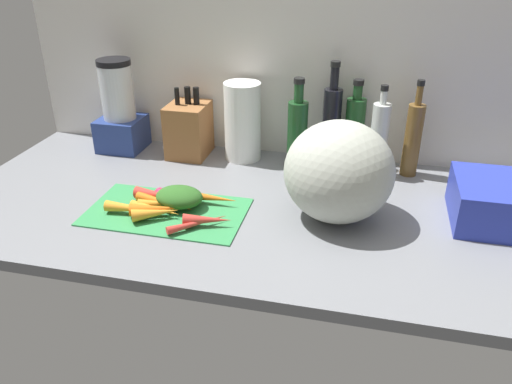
# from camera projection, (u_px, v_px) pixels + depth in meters

# --- Properties ---
(ground_plane) EXTENTS (1.70, 0.80, 0.03)m
(ground_plane) POSITION_uv_depth(u_px,v_px,m) (257.00, 208.00, 1.41)
(ground_plane) COLOR slate
(wall_back) EXTENTS (1.70, 0.03, 0.60)m
(wall_back) POSITION_uv_depth(u_px,v_px,m) (285.00, 62.00, 1.60)
(wall_back) COLOR silver
(wall_back) RESTS_ON ground_plane
(cutting_board) EXTENTS (0.42, 0.24, 0.01)m
(cutting_board) POSITION_uv_depth(u_px,v_px,m) (167.00, 211.00, 1.35)
(cutting_board) COLOR #338C4C
(cutting_board) RESTS_ON ground_plane
(carrot_0) EXTENTS (0.12, 0.09, 0.03)m
(carrot_0) POSITION_uv_depth(u_px,v_px,m) (155.00, 213.00, 1.30)
(carrot_0) COLOR orange
(carrot_0) RESTS_ON cutting_board
(carrot_1) EXTENTS (0.12, 0.06, 0.03)m
(carrot_1) POSITION_uv_depth(u_px,v_px,m) (207.00, 220.00, 1.27)
(carrot_1) COLOR red
(carrot_1) RESTS_ON cutting_board
(carrot_2) EXTENTS (0.11, 0.06, 0.03)m
(carrot_2) POSITION_uv_depth(u_px,v_px,m) (159.00, 204.00, 1.35)
(carrot_2) COLOR orange
(carrot_2) RESTS_ON cutting_board
(carrot_3) EXTENTS (0.17, 0.06, 0.03)m
(carrot_3) POSITION_uv_depth(u_px,v_px,m) (164.00, 203.00, 1.36)
(carrot_3) COLOR orange
(carrot_3) RESTS_ON cutting_board
(carrot_4) EXTENTS (0.14, 0.07, 0.03)m
(carrot_4) POSITION_uv_depth(u_px,v_px,m) (156.00, 209.00, 1.32)
(carrot_4) COLOR orange
(carrot_4) RESTS_ON cutting_board
(carrot_5) EXTENTS (0.13, 0.12, 0.02)m
(carrot_5) POSITION_uv_depth(u_px,v_px,m) (198.00, 223.00, 1.27)
(carrot_5) COLOR red
(carrot_5) RESTS_ON cutting_board
(carrot_6) EXTENTS (0.14, 0.04, 0.03)m
(carrot_6) POSITION_uv_depth(u_px,v_px,m) (159.00, 196.00, 1.39)
(carrot_6) COLOR red
(carrot_6) RESTS_ON cutting_board
(carrot_7) EXTENTS (0.09, 0.10, 0.03)m
(carrot_7) POSITION_uv_depth(u_px,v_px,m) (166.00, 200.00, 1.36)
(carrot_7) COLOR #B2264C
(carrot_7) RESTS_ON cutting_board
(carrot_8) EXTENTS (0.14, 0.05, 0.03)m
(carrot_8) POSITION_uv_depth(u_px,v_px,m) (155.00, 209.00, 1.33)
(carrot_8) COLOR orange
(carrot_8) RESTS_ON cutting_board
(carrot_9) EXTENTS (0.16, 0.04, 0.03)m
(carrot_9) POSITION_uv_depth(u_px,v_px,m) (208.00, 197.00, 1.38)
(carrot_9) COLOR orange
(carrot_9) RESTS_ON cutting_board
(carrot_10) EXTENTS (0.16, 0.03, 0.03)m
(carrot_10) POSITION_uv_depth(u_px,v_px,m) (135.00, 209.00, 1.33)
(carrot_10) COLOR orange
(carrot_10) RESTS_ON cutting_board
(carrot_greens_pile) EXTENTS (0.13, 0.10, 0.05)m
(carrot_greens_pile) POSITION_uv_depth(u_px,v_px,m) (179.00, 197.00, 1.36)
(carrot_greens_pile) COLOR #2D6023
(carrot_greens_pile) RESTS_ON cutting_board
(winter_squash) EXTENTS (0.28, 0.27, 0.26)m
(winter_squash) POSITION_uv_depth(u_px,v_px,m) (339.00, 172.00, 1.27)
(winter_squash) COLOR #B2B7A8
(winter_squash) RESTS_ON ground_plane
(knife_block) EXTENTS (0.12, 0.15, 0.23)m
(knife_block) POSITION_uv_depth(u_px,v_px,m) (189.00, 129.00, 1.67)
(knife_block) COLOR #915D33
(knife_block) RESTS_ON ground_plane
(blender_appliance) EXTENTS (0.14, 0.14, 0.30)m
(blender_appliance) POSITION_uv_depth(u_px,v_px,m) (120.00, 112.00, 1.69)
(blender_appliance) COLOR navy
(blender_appliance) RESTS_ON ground_plane
(paper_towel_roll) EXTENTS (0.12, 0.12, 0.25)m
(paper_towel_roll) POSITION_uv_depth(u_px,v_px,m) (243.00, 122.00, 1.62)
(paper_towel_roll) COLOR white
(paper_towel_roll) RESTS_ON ground_plane
(bottle_0) EXTENTS (0.06, 0.06, 0.28)m
(bottle_0) POSITION_uv_depth(u_px,v_px,m) (297.00, 132.00, 1.57)
(bottle_0) COLOR #19421E
(bottle_0) RESTS_ON ground_plane
(bottle_1) EXTENTS (0.06, 0.06, 0.33)m
(bottle_1) POSITION_uv_depth(u_px,v_px,m) (331.00, 124.00, 1.58)
(bottle_1) COLOR black
(bottle_1) RESTS_ON ground_plane
(bottle_2) EXTENTS (0.06, 0.06, 0.27)m
(bottle_2) POSITION_uv_depth(u_px,v_px,m) (354.00, 130.00, 1.58)
(bottle_2) COLOR #19421E
(bottle_2) RESTS_ON ground_plane
(bottle_3) EXTENTS (0.05, 0.05, 0.28)m
(bottle_3) POSITION_uv_depth(u_px,v_px,m) (379.00, 139.00, 1.51)
(bottle_3) COLOR silver
(bottle_3) RESTS_ON ground_plane
(bottle_4) EXTENTS (0.05, 0.05, 0.29)m
(bottle_4) POSITION_uv_depth(u_px,v_px,m) (413.00, 138.00, 1.51)
(bottle_4) COLOR brown
(bottle_4) RESTS_ON ground_plane
(dish_rack) EXTENTS (0.25, 0.23, 0.11)m
(dish_rack) POSITION_uv_depth(u_px,v_px,m) (503.00, 203.00, 1.29)
(dish_rack) COLOR #2838AD
(dish_rack) RESTS_ON ground_plane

